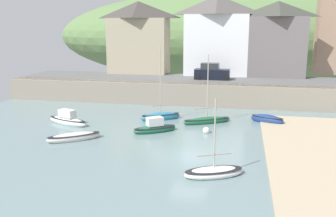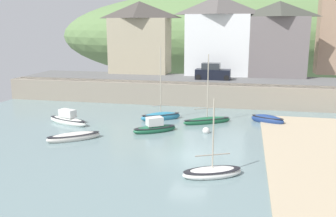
{
  "view_description": "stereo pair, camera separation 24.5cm",
  "coord_description": "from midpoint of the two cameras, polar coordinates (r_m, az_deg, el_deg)",
  "views": [
    {
      "loc": [
        3.29,
        -23.27,
        8.54
      ],
      "look_at": [
        -3.04,
        7.77,
        1.52
      ],
      "focal_mm": 39.61,
      "sensor_mm": 36.0,
      "label": 1
    },
    {
      "loc": [
        3.53,
        -23.22,
        8.54
      ],
      "look_at": [
        -3.04,
        7.77,
        1.52
      ],
      "focal_mm": 39.61,
      "sensor_mm": 36.0,
      "label": 2
    }
  ],
  "objects": [
    {
      "name": "quay_seawall",
      "position": [
        41.51,
        6.66,
        2.45
      ],
      "size": [
        48.0,
        9.4,
        2.4
      ],
      "color": "gray",
      "rests_on": "ground"
    },
    {
      "name": "hillside_backdrop",
      "position": [
        78.47,
        12.47,
        10.8
      ],
      "size": [
        80.0,
        44.0,
        18.88
      ],
      "color": "#5D7E49",
      "rests_on": "ground"
    },
    {
      "name": "waterfront_building_left",
      "position": [
        50.45,
        -4.66,
        10.93
      ],
      "size": [
        8.09,
        4.32,
        9.39
      ],
      "color": "tan",
      "rests_on": "ground"
    },
    {
      "name": "waterfront_building_centre",
      "position": [
        48.59,
        7.37,
        11.16
      ],
      "size": [
        8.25,
        4.38,
        9.97
      ],
      "color": "white",
      "rests_on": "ground"
    },
    {
      "name": "waterfront_building_right",
      "position": [
        48.61,
        16.25,
        10.29
      ],
      "size": [
        7.18,
        4.63,
        9.18
      ],
      "color": "slate",
      "rests_on": "ground"
    },
    {
      "name": "church_with_spire",
      "position": [
        53.52,
        23.51,
        13.95
      ],
      "size": [
        3.0,
        3.0,
        16.32
      ],
      "color": "tan",
      "rests_on": "ground"
    },
    {
      "name": "motorboat_with_cabin",
      "position": [
        29.44,
        -14.5,
        -4.28
      ],
      "size": [
        3.96,
        3.38,
        0.77
      ],
      "rotation": [
        0.0,
        0.0,
        0.65
      ],
      "color": "silver",
      "rests_on": "ground"
    },
    {
      "name": "sailboat_nearest_shore",
      "position": [
        30.74,
        -2.27,
        -2.99
      ],
      "size": [
        3.73,
        3.1,
        1.4
      ],
      "rotation": [
        0.0,
        0.0,
        0.61
      ],
      "color": "#1D5C3D",
      "rests_on": "ground"
    },
    {
      "name": "fishing_boat_green",
      "position": [
        34.72,
        -1.36,
        -1.19
      ],
      "size": [
        3.81,
        2.91,
        6.9
      ],
      "rotation": [
        0.0,
        0.0,
        0.56
      ],
      "color": "teal",
      "rests_on": "ground"
    },
    {
      "name": "sailboat_far_left",
      "position": [
        34.36,
        -15.4,
        -1.73
      ],
      "size": [
        4.53,
        2.6,
        1.49
      ],
      "rotation": [
        0.0,
        0.0,
        -0.37
      ],
      "color": "white",
      "rests_on": "ground"
    },
    {
      "name": "sailboat_blue_trim",
      "position": [
        33.59,
        5.8,
        -1.81
      ],
      "size": [
        4.4,
        3.07,
        6.36
      ],
      "rotation": [
        0.0,
        0.0,
        0.53
      ],
      "color": "#1D5C39",
      "rests_on": "ground"
    },
    {
      "name": "sailboat_white_hull",
      "position": [
        22.07,
        6.73,
        -9.69
      ],
      "size": [
        3.83,
        2.75,
        4.78
      ],
      "rotation": [
        0.0,
        0.0,
        0.44
      ],
      "color": "white",
      "rests_on": "ground"
    },
    {
      "name": "rowboat_small_beached",
      "position": [
        34.83,
        14.82,
        -1.62
      ],
      "size": [
        3.23,
        2.27,
        0.95
      ],
      "rotation": [
        0.0,
        0.0,
        -0.45
      ],
      "color": "navy",
      "rests_on": "ground"
    },
    {
      "name": "parked_car_near_slipway",
      "position": [
        44.43,
        6.58,
        5.52
      ],
      "size": [
        4.14,
        1.82,
        1.95
      ],
      "rotation": [
        0.0,
        0.0,
        -0.02
      ],
      "color": "black",
      "rests_on": "ground"
    },
    {
      "name": "mooring_buoy",
      "position": [
        30.6,
        5.68,
        -3.42
      ],
      "size": [
        0.6,
        0.6,
        0.6
      ],
      "color": "silver",
      "rests_on": "ground"
    }
  ]
}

